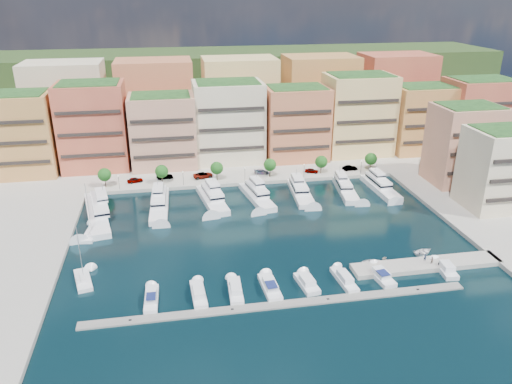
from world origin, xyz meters
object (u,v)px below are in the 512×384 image
(car_3, at_px, (262,172))
(car_5, at_px, (350,168))
(cruiser_9, at_px, (446,269))
(yacht_1, at_px, (160,203))
(cruiser_7, at_px, (381,276))
(yacht_0, at_px, (97,211))
(cruiser_2, at_px, (199,294))
(person_0, at_px, (425,257))
(cruiser_5, at_px, (307,283))
(car_2, at_px, (203,175))
(lamppost_3, at_px, (304,168))
(cruiser_3, at_px, (235,291))
(tree_3, at_px, (270,165))
(lamppost_2, at_px, (245,172))
(tender_1, at_px, (384,258))
(person_1, at_px, (432,260))
(cruiser_4, at_px, (270,287))
(yacht_3, at_px, (256,194))
(yacht_2, at_px, (212,197))
(tree_5, at_px, (371,159))
(car_1, at_px, (165,176))
(tree_2, at_px, (217,168))
(tree_1, at_px, (162,171))
(lamppost_4, at_px, (361,165))
(tender_0, at_px, (372,262))
(tender_3, at_px, (432,256))
(lamppost_1, at_px, (183,176))
(yacht_6, at_px, (380,186))
(cruiser_1, at_px, (151,299))
(car_0, at_px, (135,180))
(lamppost_0, at_px, (119,180))
(yacht_5, at_px, (345,188))
(car_4, at_px, (312,171))
(tender_2, at_px, (423,252))
(tree_0, at_px, (104,175))

(car_3, bearing_deg, car_5, -79.05)
(cruiser_9, bearing_deg, car_3, 113.77)
(yacht_1, height_order, cruiser_7, yacht_1)
(yacht_0, bearing_deg, cruiser_2, -60.95)
(cruiser_2, xyz_separation_m, person_0, (47.57, 3.42, 1.25))
(cruiser_5, distance_m, car_2, 62.52)
(lamppost_3, height_order, cruiser_3, lamppost_3)
(tree_3, xyz_separation_m, yacht_1, (-32.87, -14.66, -3.65))
(lamppost_3, xyz_separation_m, yacht_0, (-58.55, -14.60, -2.62))
(yacht_1, distance_m, car_5, 60.71)
(lamppost_2, relative_size, cruiser_5, 0.54)
(tender_1, xyz_separation_m, person_1, (8.21, -4.74, 1.42))
(yacht_0, relative_size, cruiser_4, 2.96)
(yacht_3, bearing_deg, yacht_2, -179.77)
(tree_5, distance_m, car_1, 63.47)
(tree_2, bearing_deg, tree_1, 180.00)
(lamppost_4, relative_size, tender_0, 1.00)
(yacht_2, xyz_separation_m, tender_3, (43.67, -39.05, -0.75))
(lamppost_1, bearing_deg, cruiser_9, -47.64)
(yacht_6, relative_size, cruiser_2, 2.10)
(cruiser_1, height_order, tender_3, cruiser_1)
(yacht_2, bearing_deg, cruiser_2, -98.72)
(cruiser_1, relative_size, car_5, 1.84)
(lamppost_2, relative_size, cruiser_1, 0.49)
(tree_5, xyz_separation_m, tender_0, (-20.76, -52.50, -4.31))
(lamppost_4, xyz_separation_m, person_0, (-6.10, -52.38, -2.03))
(yacht_1, bearing_deg, car_5, 15.00)
(car_0, bearing_deg, tender_3, -146.15)
(lamppost_0, distance_m, lamppost_4, 72.00)
(tree_1, bearing_deg, tree_3, 0.00)
(yacht_5, bearing_deg, car_0, 165.52)
(yacht_5, bearing_deg, cruiser_9, -82.81)
(lamppost_0, distance_m, yacht_3, 39.16)
(tree_3, xyz_separation_m, cruiser_1, (-34.40, -58.11, -4.17))
(tender_0, height_order, person_1, person_1)
(tree_1, height_order, lamppost_3, tree_1)
(cruiser_9, height_order, car_5, car_5)
(person_1, bearing_deg, tender_3, -118.45)
(lamppost_2, distance_m, cruiser_4, 56.05)
(yacht_2, xyz_separation_m, yacht_5, (37.99, 0.43, 0.00))
(car_4, bearing_deg, tree_5, -69.21)
(cruiser_7, relative_size, tender_2, 1.89)
(tree_0, relative_size, tender_2, 1.28)
(lamppost_1, relative_size, cruiser_7, 0.50)
(tender_3, bearing_deg, lamppost_1, 45.74)
(cruiser_5, distance_m, car_0, 69.93)
(tree_3, bearing_deg, yacht_0, -160.81)
(lamppost_0, bearing_deg, car_0, 47.99)
(tender_3, bearing_deg, person_1, 148.89)
(yacht_0, bearing_deg, lamppost_2, 19.80)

